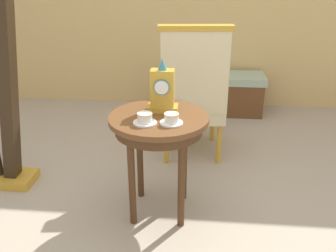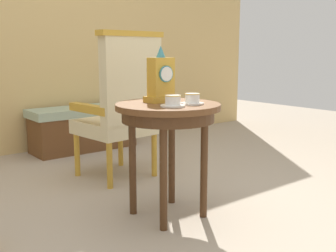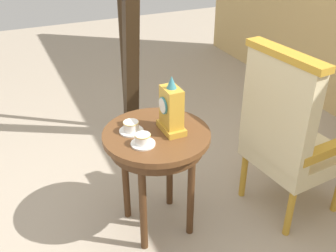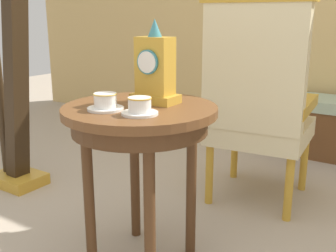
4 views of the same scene
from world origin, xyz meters
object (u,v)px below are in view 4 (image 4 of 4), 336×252
at_px(teacup_right, 140,107).
at_px(armchair, 258,102).
at_px(harp, 10,64).
at_px(teacup_left, 105,102).
at_px(side_table, 140,128).
at_px(mantel_clock, 155,70).

bearing_deg(teacup_right, armchair, 83.77).
bearing_deg(teacup_right, harp, 163.95).
bearing_deg(teacup_left, teacup_right, 4.11).
xyz_separation_m(side_table, mantel_clock, (0.02, 0.09, 0.23)).
bearing_deg(mantel_clock, side_table, -99.97).
distance_m(side_table, teacup_right, 0.19).
xyz_separation_m(teacup_right, harp, (-1.21, 0.35, 0.05)).
distance_m(teacup_right, harp, 1.26).
relative_size(side_table, harp, 0.37).
bearing_deg(armchair, side_table, -103.24).
distance_m(teacup_left, teacup_right, 0.15).
xyz_separation_m(side_table, teacup_left, (-0.07, -0.13, 0.12)).
bearing_deg(harp, teacup_right, -16.05).
relative_size(teacup_right, armchair, 0.12).
distance_m(mantel_clock, harp, 1.15).
distance_m(mantel_clock, armchair, 0.77).
height_order(armchair, harp, harp).
xyz_separation_m(mantel_clock, harp, (-1.14, 0.15, -0.06)).
bearing_deg(teacup_right, teacup_left, -175.89).
relative_size(teacup_left, mantel_clock, 0.41).
xyz_separation_m(teacup_right, mantel_clock, (-0.07, 0.20, 0.11)).
bearing_deg(teacup_left, side_table, 62.39).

